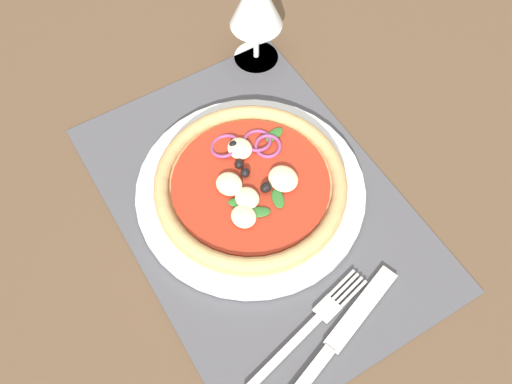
{
  "coord_description": "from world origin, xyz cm",
  "views": [
    {
      "loc": [
        30.26,
        -18.72,
        62.7
      ],
      "look_at": [
        -0.54,
        0.0,
        2.48
      ],
      "focal_mm": 41.02,
      "sensor_mm": 36.0,
      "label": 1
    }
  ],
  "objects_px": {
    "plate": "(252,190)",
    "wine_glass": "(256,2)",
    "pizza": "(252,183)",
    "knife": "(341,336)",
    "fork": "(313,324)"
  },
  "relations": [
    {
      "from": "plate",
      "to": "wine_glass",
      "type": "bearing_deg",
      "value": 147.48
    },
    {
      "from": "pizza",
      "to": "wine_glass",
      "type": "xyz_separation_m",
      "value": [
        -0.19,
        0.12,
        0.08
      ]
    },
    {
      "from": "plate",
      "to": "fork",
      "type": "distance_m",
      "value": 0.18
    },
    {
      "from": "pizza",
      "to": "fork",
      "type": "height_order",
      "value": "pizza"
    },
    {
      "from": "plate",
      "to": "wine_glass",
      "type": "xyz_separation_m",
      "value": [
        -0.19,
        0.12,
        0.09
      ]
    },
    {
      "from": "fork",
      "to": "knife",
      "type": "distance_m",
      "value": 0.03
    },
    {
      "from": "pizza",
      "to": "knife",
      "type": "xyz_separation_m",
      "value": [
        0.21,
        -0.01,
        -0.02
      ]
    },
    {
      "from": "plate",
      "to": "knife",
      "type": "height_order",
      "value": "plate"
    },
    {
      "from": "plate",
      "to": "knife",
      "type": "distance_m",
      "value": 0.21
    },
    {
      "from": "fork",
      "to": "knife",
      "type": "xyz_separation_m",
      "value": [
        0.03,
        0.02,
        0.0
      ]
    },
    {
      "from": "plate",
      "to": "fork",
      "type": "xyz_separation_m",
      "value": [
        0.18,
        -0.03,
        -0.0
      ]
    },
    {
      "from": "knife",
      "to": "fork",
      "type": "bearing_deg",
      "value": 105.37
    },
    {
      "from": "fork",
      "to": "pizza",
      "type": "bearing_deg",
      "value": 66.97
    },
    {
      "from": "pizza",
      "to": "fork",
      "type": "relative_size",
      "value": 1.32
    },
    {
      "from": "knife",
      "to": "wine_glass",
      "type": "bearing_deg",
      "value": 52.29
    }
  ]
}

